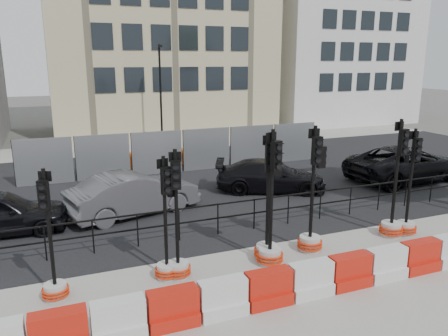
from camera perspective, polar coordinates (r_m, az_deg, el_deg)
name	(u,v)px	position (r m, az deg, el deg)	size (l,w,h in m)	color
ground	(272,244)	(12.77, 6.28, -9.88)	(120.00, 120.00, 0.00)	#51514C
sidewalk_near	(334,295)	(10.50, 14.23, -15.76)	(40.00, 6.00, 0.02)	gray
road	(196,182)	(18.86, -3.68, -1.86)	(40.00, 14.00, 0.03)	black
sidewalk_far	(151,145)	(27.35, -9.56, 2.93)	(40.00, 4.00, 0.02)	gray
building_cream	(155,4)	(33.36, -8.99, 20.41)	(15.00, 10.06, 18.00)	#BFB08B
building_white	(332,25)	(39.48, 13.93, 17.70)	(12.00, 9.06, 16.00)	silver
kerb_railing	(254,209)	(13.51, 3.97, -5.33)	(18.00, 0.04, 1.00)	black
heras_fencing	(168,155)	(21.09, -7.27, 1.72)	(14.33, 1.72, 2.00)	#93969B
lamp_post_far	(161,94)	(26.05, -8.27, 9.57)	(0.12, 0.56, 6.00)	black
barrier_row	(330,276)	(10.47, 13.70, -13.59)	(16.75, 0.50, 0.80)	red
traffic_signal_a	(54,274)	(10.45, -21.37, -12.72)	(0.59, 0.59, 2.97)	beige
traffic_signal_b	(167,250)	(10.67, -7.46, -10.63)	(0.60, 0.60, 3.03)	beige
traffic_signal_c	(178,252)	(10.70, -6.07, -10.89)	(0.63, 0.63, 3.18)	beige
traffic_signal_d	(268,231)	(11.53, 5.73, -8.16)	(0.67, 0.67, 3.40)	beige
traffic_signal_e	(271,238)	(11.31, 6.11, -9.09)	(0.69, 0.69, 3.53)	beige
traffic_signal_f	(311,223)	(12.21, 11.35, -7.00)	(0.69, 0.69, 3.49)	beige
traffic_signal_g	(393,213)	(13.91, 21.20, -5.52)	(0.69, 0.69, 3.53)	beige
traffic_signal_h	(407,214)	(14.22, 22.82, -5.51)	(0.64, 0.64, 3.23)	beige
car_b	(134,194)	(15.11, -11.67, -3.30)	(4.71, 2.69, 1.47)	#4E4E53
car_c	(271,176)	(17.53, 6.11, -1.03)	(4.71, 3.40, 1.27)	black
car_d	(407,164)	(20.52, 22.76, 0.52)	(5.62, 2.82, 1.53)	black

